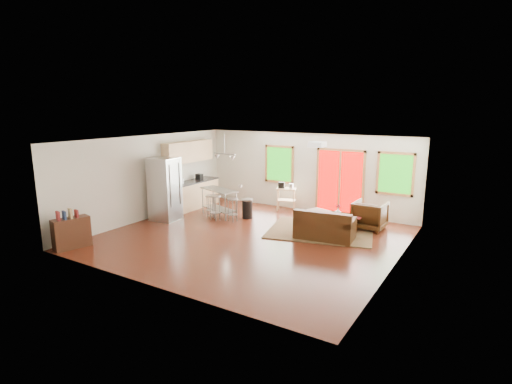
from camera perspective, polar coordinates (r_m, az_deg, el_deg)
The scene contains 28 objects.
floor at distance 10.78m, azimuth -0.84°, elevation -6.59°, with size 7.50×7.00×0.02m, color #3C160C.
ceiling at distance 10.25m, azimuth -0.89°, elevation 7.43°, with size 7.50×7.00×0.02m, color silver.
back_wall at distance 13.48m, azimuth 7.17°, elevation 2.83°, with size 7.50×0.02×2.60m, color beige.
left_wall at distance 12.82m, azimuth -15.21°, elevation 2.03°, with size 0.02×7.00×2.60m, color beige.
right_wall at distance 9.04m, azimuth 19.70°, elevation -2.31°, with size 0.02×7.00×2.60m, color beige.
front_wall at distance 7.79m, azimuth -14.88°, elevation -4.24°, with size 7.50×0.02×2.60m, color beige.
window_left at distance 13.84m, azimuth 3.33°, elevation 3.98°, with size 1.10×0.05×1.30m.
french_doors at distance 13.03m, azimuth 11.87°, elevation 1.46°, with size 1.60×0.05×2.10m.
window_right at distance 12.50m, azimuth 19.29°, elevation 2.46°, with size 1.10×0.05×1.30m.
rug at distance 11.44m, azimuth 9.20°, elevation -5.50°, with size 2.84×2.19×0.03m, color #455E39.
loveseat at distance 10.73m, azimuth 9.76°, elevation -5.01°, with size 1.61×1.05×0.81m.
coffee_table at distance 11.56m, azimuth 11.65°, elevation -3.65°, with size 1.11×0.74×0.41m.
armchair at distance 11.85m, azimuth 15.94°, elevation -3.03°, with size 0.87×0.81×0.89m, color black.
ottoman at distance 12.08m, azimuth 8.74°, elevation -3.60°, with size 0.62×0.62×0.41m, color black.
vase at distance 11.68m, azimuth 11.63°, elevation -2.67°, with size 0.24×0.24×0.32m.
book at distance 11.43m, azimuth 13.84°, elevation -3.01°, with size 0.20×0.03×0.27m, color maroon.
cabinets at distance 13.90m, azimuth -9.26°, elevation 1.49°, with size 0.64×2.24×2.30m.
refrigerator at distance 12.57m, azimuth -12.87°, elevation 0.41°, with size 0.86×0.83×1.93m.
island at distance 12.83m, azimuth -5.32°, elevation -0.78°, with size 1.47×0.94×0.87m.
cup at distance 12.54m, azimuth -2.25°, elevation 0.89°, with size 0.12×0.09×0.12m, color silver.
bar_stool_a at distance 12.76m, azimuth -6.52°, elevation -1.26°, with size 0.43×0.43×0.69m.
bar_stool_b at distance 12.35m, azimuth -5.90°, elevation -1.38°, with size 0.37×0.37×0.78m.
bar_stool_c at distance 12.17m, azimuth -3.35°, elevation -1.78°, with size 0.39×0.39×0.72m.
trash_can at distance 12.55m, azimuth -1.26°, elevation -2.36°, with size 0.44×0.44×0.62m.
kitchen_cart at distance 13.39m, azimuth 4.26°, elevation 0.09°, with size 0.74×0.61×0.98m.
bookshelf at distance 10.91m, azimuth -24.87°, elevation -5.25°, with size 0.53×0.92×1.02m.
ceiling_flush at distance 10.04m, azimuth 8.77°, elevation 6.75°, with size 0.35×0.35×0.12m, color white.
pendant_light at distance 12.62m, azimuth -4.52°, elevation 5.01°, with size 0.80×0.18×0.79m.
Camera 1 is at (5.48, -8.62, 3.42)m, focal length 28.00 mm.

